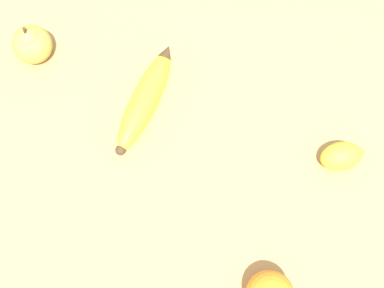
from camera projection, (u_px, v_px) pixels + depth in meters
ground_plane at (204, 161)px, 0.88m from camera, size 3.00×3.00×0.00m
banana at (145, 99)px, 0.89m from camera, size 0.19×0.14×0.04m
pear at (32, 43)px, 0.91m from camera, size 0.07×0.07×0.09m
lemon at (341, 156)px, 0.86m from camera, size 0.05×0.07×0.05m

